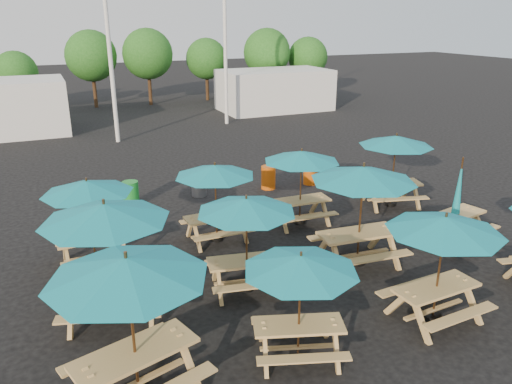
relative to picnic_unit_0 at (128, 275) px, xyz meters
name	(u,v)px	position (x,y,z in m)	size (l,w,h in m)	color
ground	(278,248)	(4.53, 4.05, -2.21)	(120.00, 120.00, 0.00)	black
picnic_unit_0	(128,275)	(0.00, 0.00, 0.00)	(3.12, 3.12, 2.53)	tan
picnic_unit_1	(105,218)	(0.01, 2.43, 0.00)	(3.11, 3.11, 2.53)	tan
picnic_unit_2	(88,191)	(-0.07, 5.09, -0.29)	(2.28, 2.28, 2.20)	tan
picnic_unit_3	(301,268)	(2.86, -0.18, -0.41)	(2.59, 2.59, 2.06)	tan
picnic_unit_4	(246,210)	(2.92, 2.40, -0.27)	(2.57, 2.57, 2.22)	tan
picnic_unit_5	(215,174)	(3.18, 5.17, -0.30)	(2.19, 2.19, 2.19)	tan
picnic_unit_6	(445,229)	(5.96, -0.23, -0.21)	(2.40, 2.40, 2.29)	tan
picnic_unit_7	(363,179)	(5.94, 2.44, 0.03)	(2.73, 2.73, 2.56)	tan
picnic_unit_8	(301,160)	(5.86, 5.32, -0.24)	(2.32, 2.32, 2.25)	tan
picnic_unit_10	(456,208)	(9.11, 2.50, -1.22)	(2.19, 2.00, 2.41)	tan
picnic_unit_11	(396,144)	(9.31, 5.44, -0.15)	(2.84, 2.84, 2.36)	tan
waste_bin_0	(131,194)	(1.50, 8.81, -1.80)	(0.52, 0.52, 0.83)	#17832A
waste_bin_1	(199,184)	(3.84, 8.86, -1.80)	(0.52, 0.52, 0.83)	gray
waste_bin_2	(268,177)	(6.35, 8.59, -1.80)	(0.52, 0.52, 0.83)	#C54F0B
waste_bin_3	(310,173)	(7.99, 8.45, -1.80)	(0.52, 0.52, 0.83)	#C54F0B
mast_0	(106,13)	(2.53, 18.05, 3.79)	(0.20, 0.20, 12.00)	silver
mast_1	(225,14)	(9.03, 20.05, 3.79)	(0.20, 0.20, 12.00)	silver
event_tent_1	(275,90)	(13.53, 23.05, -0.91)	(7.00, 4.00, 2.60)	silver
tree_2	(16,72)	(-1.86, 27.70, 0.41)	(2.59, 2.59, 3.93)	#382314
tree_3	(91,56)	(2.78, 28.76, 1.20)	(3.36, 3.36, 5.09)	#382314
tree_4	(148,54)	(6.43, 28.31, 1.25)	(3.41, 3.41, 5.17)	#382314
tree_5	(206,59)	(10.76, 28.72, 0.76)	(2.94, 2.94, 4.45)	#382314
tree_6	(267,52)	(14.77, 26.94, 1.22)	(3.38, 3.38, 5.13)	#382314
tree_7	(308,57)	(18.16, 26.97, 0.78)	(2.95, 2.95, 4.48)	#382314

